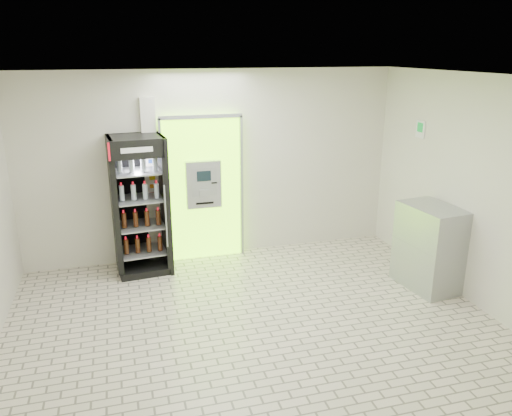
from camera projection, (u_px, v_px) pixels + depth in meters
name	position (u px, v px, depth m)	size (l,w,h in m)	color
ground	(255.00, 328.00, 6.13)	(6.00, 6.00, 0.00)	#BDB39D
room_shell	(255.00, 184.00, 5.57)	(6.00, 6.00, 6.00)	silver
atm_assembly	(203.00, 188.00, 7.94)	(1.30, 0.24, 2.33)	#87F811
pillar	(152.00, 183.00, 7.73)	(0.22, 0.11, 2.60)	silver
beverage_cooler	(140.00, 208.00, 7.49)	(0.84, 0.78, 2.09)	black
steel_cabinet	(430.00, 247.00, 7.06)	(0.72, 0.97, 1.21)	#989A9F
exit_sign	(421.00, 129.00, 7.54)	(0.02, 0.22, 0.26)	white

